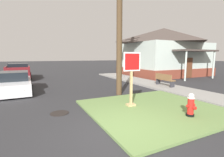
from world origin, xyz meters
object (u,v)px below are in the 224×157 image
Objects in this scene: manhole_cover at (60,113)px; parked_sedan_white at (15,83)px; stop_sign at (131,79)px; street_bench at (164,79)px; fire_hydrant at (191,105)px; pickup_truck_maroon at (18,73)px; utility_pole at (120,2)px.

parked_sedan_white reaches higher than manhole_cover.
stop_sign reaches higher than manhole_cover.
stop_sign is at bearing -147.94° from street_bench.
stop_sign is 7.56m from parked_sedan_white.
fire_hydrant is 0.16× the size of pickup_truck_maroon.
parked_sedan_white is at bearing 162.45° from street_bench.
stop_sign is at bearing -51.00° from parked_sedan_white.
stop_sign is 4.59m from utility_pole.
manhole_cover is 0.44× the size of street_bench.
parked_sedan_white is 0.84× the size of pickup_truck_maroon.
fire_hydrant is 5.93m from street_bench.
pickup_truck_maroon is (-2.04, 11.93, 0.61)m from manhole_cover.
manhole_cover is 7.86m from street_bench.
utility_pole is (-0.51, 4.35, 4.61)m from fire_hydrant.
manhole_cover is 0.16× the size of parked_sedan_white.
parked_sedan_white is at bearing 127.31° from fire_hydrant.
pickup_truck_maroon is 13.56m from street_bench.
pickup_truck_maroon is at bearing 119.01° from utility_pole.
stop_sign is at bearing -68.56° from pickup_truck_maroon.
fire_hydrant is 0.52× the size of street_bench.
stop_sign reaches higher than parked_sedan_white.
utility_pole is at bearing 96.71° from fire_hydrant.
utility_pole is (3.58, 1.78, 5.07)m from manhole_cover.
pickup_truck_maroon is at bearing 99.72° from manhole_cover.
stop_sign is 13.47m from pickup_truck_maroon.
manhole_cover is at bearing -153.55° from utility_pole.
manhole_cover is at bearing 168.24° from stop_sign.
utility_pole is (0.71, 2.38, 3.86)m from stop_sign.
utility_pole reaches higher than stop_sign.
fire_hydrant is 15.74m from pickup_truck_maroon.
utility_pole is at bearing 26.45° from manhole_cover.
manhole_cover is (-2.88, 0.60, -1.21)m from stop_sign.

